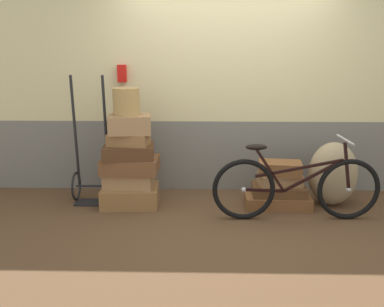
% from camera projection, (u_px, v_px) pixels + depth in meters
% --- Properties ---
extents(ground, '(9.78, 5.20, 0.06)m').
position_uv_depth(ground, '(228.00, 214.00, 4.64)').
color(ground, '#513823').
extents(station_building, '(7.78, 0.74, 2.85)m').
position_uv_depth(station_building, '(227.00, 74.00, 5.11)').
color(station_building, slate).
rests_on(station_building, ground).
extents(suitcase_0, '(0.65, 0.51, 0.22)m').
position_uv_depth(suitcase_0, '(130.00, 196.00, 4.81)').
color(suitcase_0, olive).
rests_on(suitcase_0, ground).
extents(suitcase_1, '(0.55, 0.38, 0.17)m').
position_uv_depth(suitcase_1, '(129.00, 179.00, 4.77)').
color(suitcase_1, '#9E754C').
rests_on(suitcase_1, suitcase_0).
extents(suitcase_2, '(0.63, 0.45, 0.16)m').
position_uv_depth(suitcase_2, '(130.00, 165.00, 4.74)').
color(suitcase_2, brown).
rests_on(suitcase_2, suitcase_1).
extents(suitcase_3, '(0.59, 0.47, 0.15)m').
position_uv_depth(suitcase_3, '(129.00, 151.00, 4.70)').
color(suitcase_3, '#4C2D19').
rests_on(suitcase_3, suitcase_2).
extents(suitcase_4, '(0.46, 0.33, 0.13)m').
position_uv_depth(suitcase_4, '(129.00, 139.00, 4.66)').
color(suitcase_4, olive).
rests_on(suitcase_4, suitcase_3).
extents(suitcase_5, '(0.48, 0.39, 0.20)m').
position_uv_depth(suitcase_5, '(130.00, 124.00, 4.63)').
color(suitcase_5, '#9E754C').
rests_on(suitcase_5, suitcase_4).
extents(suitcase_6, '(0.73, 0.42, 0.13)m').
position_uv_depth(suitcase_6, '(277.00, 200.00, 4.78)').
color(suitcase_6, brown).
rests_on(suitcase_6, ground).
extents(suitcase_7, '(0.59, 0.40, 0.11)m').
position_uv_depth(suitcase_7, '(278.00, 190.00, 4.77)').
color(suitcase_7, brown).
rests_on(suitcase_7, suitcase_6).
extents(suitcase_8, '(0.48, 0.32, 0.13)m').
position_uv_depth(suitcase_8, '(280.00, 180.00, 4.73)').
color(suitcase_8, '#9E754C').
rests_on(suitcase_8, suitcase_7).
extents(suitcase_9, '(0.49, 0.34, 0.14)m').
position_uv_depth(suitcase_9, '(280.00, 168.00, 4.69)').
color(suitcase_9, brown).
rests_on(suitcase_9, suitcase_8).
extents(wicker_basket, '(0.29, 0.29, 0.29)m').
position_uv_depth(wicker_basket, '(126.00, 102.00, 4.58)').
color(wicker_basket, '#A8844C').
rests_on(wicker_basket, suitcase_5).
extents(luggage_trolley, '(0.44, 0.39, 1.45)m').
position_uv_depth(luggage_trolley, '(93.00, 175.00, 4.90)').
color(luggage_trolley, black).
rests_on(luggage_trolley, ground).
extents(burlap_sack, '(0.54, 0.46, 0.72)m').
position_uv_depth(burlap_sack, '(333.00, 174.00, 4.77)').
color(burlap_sack, '#9E8966').
rests_on(burlap_sack, ground).
extents(bicycle, '(1.72, 0.46, 0.86)m').
position_uv_depth(bicycle, '(296.00, 187.00, 4.35)').
color(bicycle, black).
rests_on(bicycle, ground).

